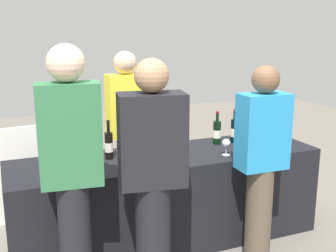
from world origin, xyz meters
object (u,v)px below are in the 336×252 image
Objects in this scene: wine_bottle_6 at (234,131)px; guest_2 at (261,159)px; wine_bottle_2 at (109,145)px; menu_board at (25,174)px; wine_bottle_3 at (123,142)px; wine_bottle_0 at (66,148)px; wine_bottle_4 at (165,139)px; server_pouring at (126,127)px; wine_bottle_1 at (76,146)px; wine_glass_0 at (92,157)px; wine_bottle_7 at (249,128)px; wine_glass_1 at (226,144)px; guest_0 at (72,169)px; wine_bottle_5 at (217,132)px; ice_bucket at (250,135)px; guest_1 at (152,175)px; wine_glass_2 at (253,137)px.

guest_2 is at bearing -104.08° from wine_bottle_6.
menu_board is (-0.63, 0.80, -0.43)m from wine_bottle_2.
wine_bottle_3 is at bearing 144.04° from guest_2.
wine_bottle_4 is (0.83, -0.05, 0.01)m from wine_bottle_0.
wine_bottle_6 is 1.03m from server_pouring.
wine_bottle_1 is 0.31m from wine_glass_0.
guest_2 is at bearing -116.05° from wine_bottle_7.
wine_glass_1 is (1.27, -0.34, -0.01)m from wine_bottle_0.
guest_2 is at bearing -30.39° from wine_bottle_1.
wine_glass_0 is 1.18m from menu_board.
wine_bottle_1 is 0.78m from guest_0.
wine_bottle_7 is (1.61, -0.06, 0.01)m from wine_bottle_1.
wine_bottle_6 is at bearing -0.77° from wine_bottle_3.
ice_bucket is (0.24, -0.17, -0.01)m from wine_bottle_5.
menu_board is at bearing 124.79° from guest_1.
guest_1 is at bearing -150.43° from wine_glass_1.
wine_glass_1 is 0.33m from wine_glass_2.
wine_bottle_2 is at bearing 59.08° from server_pouring.
wine_bottle_0 is at bearing 36.82° from server_pouring.
wine_bottle_5 is 0.35m from wine_glass_1.
server_pouring reaches higher than ice_bucket.
ice_bucket is (1.52, -0.21, -0.01)m from wine_bottle_1.
wine_bottle_2 is 1.27m from wine_glass_2.
wine_bottle_7 is (1.70, -0.02, 0.01)m from wine_bottle_0.
menu_board is (-2.00, 0.76, -0.44)m from wine_bottle_7.
wine_bottle_0 is 0.19× the size of guest_1.
menu_board is at bearing 140.79° from guest_2.
wine_bottle_0 is at bearing 170.93° from wine_glass_2.
wine_bottle_6 is 0.18× the size of guest_0.
wine_bottle_3 is at bearing -51.34° from menu_board.
wine_glass_1 is 0.38m from guest_2.
wine_bottle_7 reaches higher than wine_glass_1.
wine_bottle_1 reaches higher than wine_glass_2.
wine_bottle_2 is 0.28m from wine_glass_0.
guest_1 is (-0.94, -0.81, -0.01)m from wine_bottle_5.
wine_bottle_6 is at bearing -29.42° from menu_board.
wine_glass_1 is at bearing -41.41° from menu_board.
guest_1 is at bearing -154.18° from wine_glass_2.
wine_bottle_5 reaches higher than wine_glass_2.
guest_1 reaches higher than ice_bucket.
ice_bucket is at bearing 26.23° from wine_glass_1.
wine_bottle_6 is 0.24m from wine_glass_2.
wine_glass_0 is (-0.32, -0.26, -0.02)m from wine_bottle_3.
wine_glass_1 is 1.40m from guest_0.
wine_bottle_7 is at bearing 151.33° from server_pouring.
wine_glass_1 is 1.05m from server_pouring.
wine_bottle_3 is 0.89m from guest_0.
wine_bottle_5 is at bearing 0.35° from wine_bottle_3.
wine_bottle_1 reaches higher than wine_bottle_3.
ice_bucket is 1.34m from guest_1.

